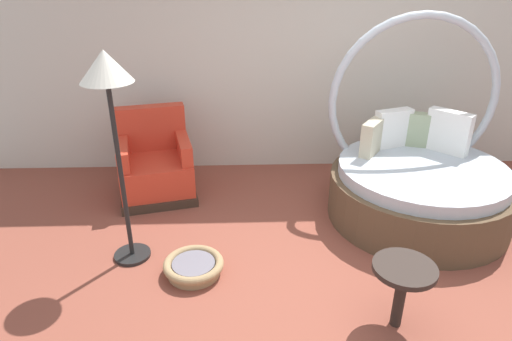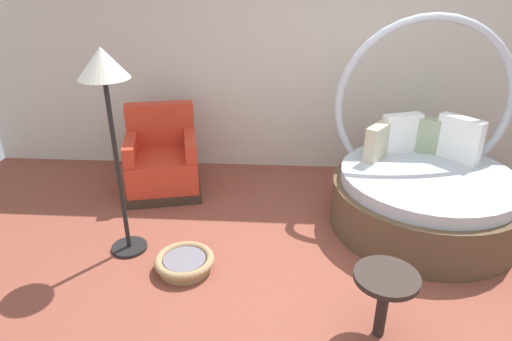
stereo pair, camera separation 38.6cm
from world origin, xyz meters
name	(u,v)px [view 2 (the right image)]	position (x,y,z in m)	size (l,w,h in m)	color
ground_plane	(317,286)	(0.00, 0.00, -0.01)	(8.00, 8.00, 0.02)	brown
back_wall	(312,44)	(0.00, 2.37, 1.52)	(8.00, 0.12, 3.04)	beige
round_daybed	(424,187)	(1.08, 1.05, 0.40)	(1.77, 1.77, 1.97)	brown
red_armchair	(163,162)	(-1.65, 1.61, 0.33)	(0.96, 0.96, 0.94)	#38281E
pet_basket	(185,262)	(-1.11, 0.14, 0.07)	(0.51, 0.51, 0.13)	#9E7F56
side_table	(385,286)	(0.41, -0.49, 0.43)	(0.44, 0.44, 0.52)	#2D231E
floor_lamp	(105,85)	(-1.69, 0.40, 1.53)	(0.40, 0.40, 1.82)	black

